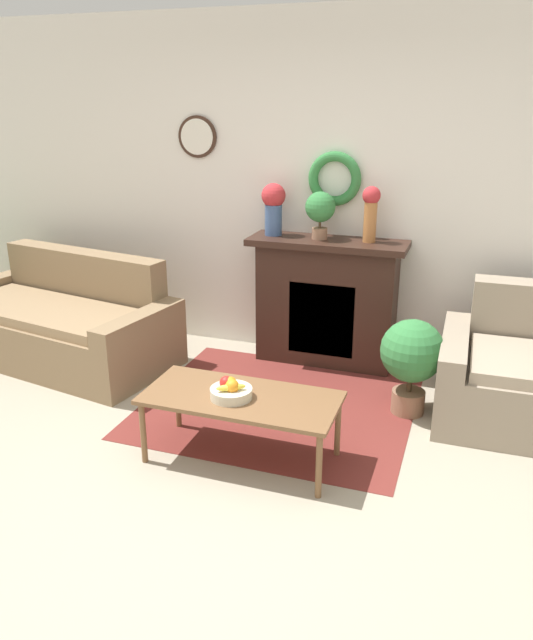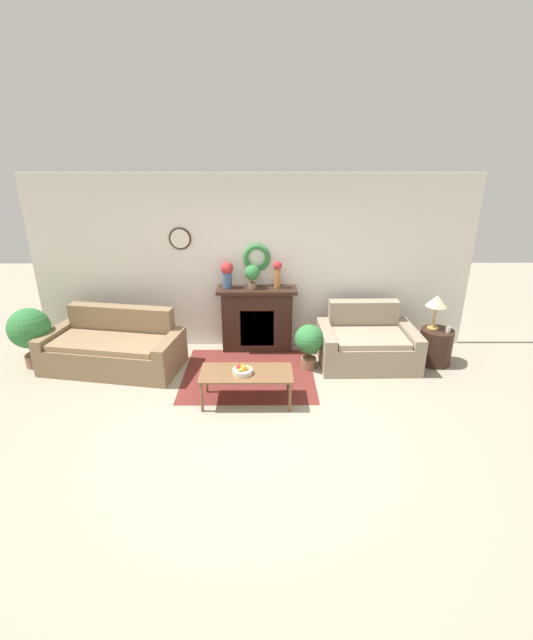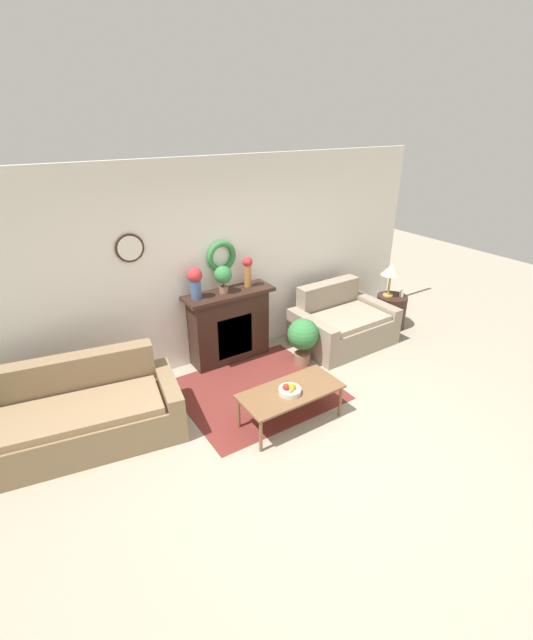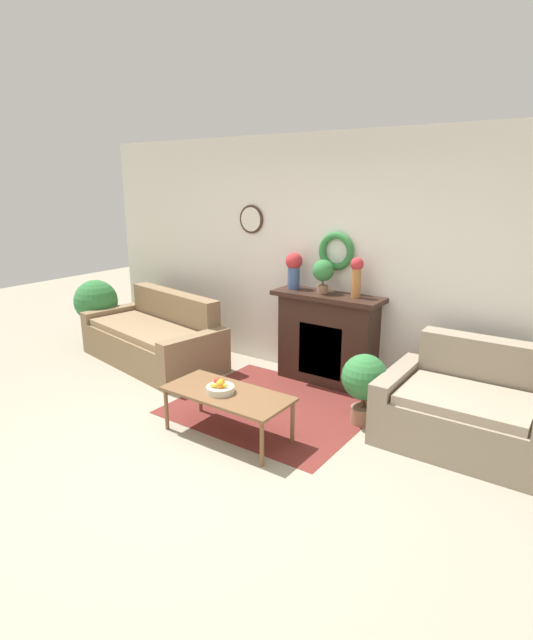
# 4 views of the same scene
# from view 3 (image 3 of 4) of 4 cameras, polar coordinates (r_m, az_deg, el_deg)

# --- Properties ---
(ground_plane) EXTENTS (16.00, 16.00, 0.00)m
(ground_plane) POSITION_cam_3_polar(r_m,az_deg,el_deg) (4.65, 8.16, -16.87)
(ground_plane) COLOR #9E937F
(floor_rug) EXTENTS (1.85, 1.63, 0.01)m
(floor_rug) POSITION_cam_3_polar(r_m,az_deg,el_deg) (5.45, -1.33, -9.30)
(floor_rug) COLOR maroon
(floor_rug) RESTS_ON ground_plane
(wall_back) EXTENTS (6.80, 0.14, 2.70)m
(wall_back) POSITION_cam_3_polar(r_m,az_deg,el_deg) (5.73, -6.91, 7.40)
(wall_back) COLOR white
(wall_back) RESTS_ON ground_plane
(fireplace) EXTENTS (1.23, 0.41, 1.02)m
(fireplace) POSITION_cam_3_polar(r_m,az_deg,el_deg) (5.90, -4.98, -0.71)
(fireplace) COLOR #331E16
(fireplace) RESTS_ON ground_plane
(couch_left) EXTENTS (2.07, 1.23, 0.84)m
(couch_left) POSITION_cam_3_polar(r_m,az_deg,el_deg) (4.96, -23.15, -11.57)
(couch_left) COLOR #846B4C
(couch_left) RESTS_ON ground_plane
(loveseat_right) EXTENTS (1.42, 1.00, 0.86)m
(loveseat_right) POSITION_cam_3_polar(r_m,az_deg,el_deg) (6.51, 9.98, -0.52)
(loveseat_right) COLOR gray
(loveseat_right) RESTS_ON ground_plane
(coffee_table) EXTENTS (1.15, 0.53, 0.42)m
(coffee_table) POSITION_cam_3_polar(r_m,az_deg,el_deg) (4.75, 3.27, -9.69)
(coffee_table) COLOR brown
(coffee_table) RESTS_ON ground_plane
(fruit_bowl) EXTENTS (0.25, 0.25, 0.12)m
(fruit_bowl) POSITION_cam_3_polar(r_m,az_deg,el_deg) (4.65, 3.10, -9.26)
(fruit_bowl) COLOR beige
(fruit_bowl) RESTS_ON coffee_table
(side_table_by_loveseat) EXTENTS (0.48, 0.48, 0.54)m
(side_table_by_loveseat) POSITION_cam_3_polar(r_m,az_deg,el_deg) (7.19, 16.22, 1.11)
(side_table_by_loveseat) COLOR #331E16
(side_table_by_loveseat) RESTS_ON ground_plane
(table_lamp) EXTENTS (0.31, 0.31, 0.52)m
(table_lamp) POSITION_cam_3_polar(r_m,az_deg,el_deg) (6.93, 16.28, 6.27)
(table_lamp) COLOR #B28E42
(table_lamp) RESTS_ON side_table_by_loveseat
(mug) EXTENTS (0.07, 0.07, 0.09)m
(mug) POSITION_cam_3_polar(r_m,az_deg,el_deg) (7.10, 17.59, 3.37)
(mug) COLOR silver
(mug) RESTS_ON side_table_by_loveseat
(vase_on_mantel_left) EXTENTS (0.19, 0.19, 0.41)m
(vase_on_mantel_left) POSITION_cam_3_polar(r_m,az_deg,el_deg) (5.44, -9.49, 5.19)
(vase_on_mantel_left) COLOR #3D5684
(vase_on_mantel_left) RESTS_ON fireplace
(vase_on_mantel_right) EXTENTS (0.14, 0.14, 0.42)m
(vase_on_mantel_right) POSITION_cam_3_polar(r_m,az_deg,el_deg) (5.76, -2.53, 6.77)
(vase_on_mantel_right) COLOR #AD6B38
(vase_on_mantel_right) RESTS_ON fireplace
(potted_plant_on_mantel) EXTENTS (0.23, 0.23, 0.36)m
(potted_plant_on_mantel) POSITION_cam_3_polar(r_m,az_deg,el_deg) (5.57, -5.86, 5.84)
(potted_plant_on_mantel) COLOR #8E664C
(potted_plant_on_mantel) RESTS_ON fireplace
(potted_plant_floor_by_loveseat) EXTENTS (0.43, 0.43, 0.67)m
(potted_plant_floor_by_loveseat) POSITION_cam_3_polar(r_m,az_deg,el_deg) (5.81, 4.88, -2.21)
(potted_plant_floor_by_loveseat) COLOR #8E664C
(potted_plant_floor_by_loveseat) RESTS_ON ground_plane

